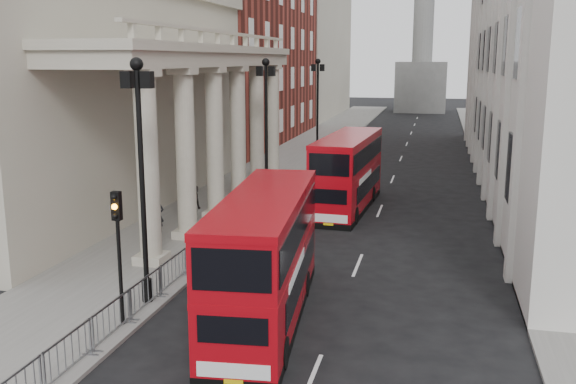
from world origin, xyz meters
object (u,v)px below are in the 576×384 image
object	(u,v)px
monument_column	(424,10)
bus_near	(265,255)
lamp_post_mid	(266,121)
pedestrian_b	(193,194)
traffic_light	(118,233)
bus_far	(348,171)
pedestrian_c	(215,197)
lamp_post_north	(318,103)
lamp_post_south	(141,165)
pedestrian_a	(157,215)

from	to	relation	value
monument_column	bus_near	size ratio (longest dim) A/B	5.51
lamp_post_mid	pedestrian_b	distance (m)	5.87
traffic_light	bus_far	distance (m)	18.70
bus_near	pedestrian_c	size ratio (longest dim) A/B	6.05
lamp_post_mid	traffic_light	bearing A→B (deg)	-89.68
monument_column	lamp_post_mid	distance (m)	73.14
lamp_post_mid	pedestrian_b	bearing A→B (deg)	-146.38
lamp_post_north	pedestrian_b	xyz separation A→B (m)	(-3.64, -18.42, -3.92)
pedestrian_b	pedestrian_c	distance (m)	1.45
monument_column	pedestrian_c	distance (m)	76.69
monument_column	lamp_post_north	bearing A→B (deg)	-96.72
traffic_light	pedestrian_c	bearing A→B (deg)	98.58
lamp_post_mid	bus_far	size ratio (longest dim) A/B	0.85
monument_column	bus_far	bearing A→B (deg)	-91.48
pedestrian_c	bus_far	bearing A→B (deg)	33.87
monument_column	bus_near	xyz separation A→B (m)	(-2.26, -88.31, -13.80)
lamp_post_south	pedestrian_a	distance (m)	9.95
lamp_post_north	traffic_light	size ratio (longest dim) A/B	1.93
monument_column	pedestrian_b	size ratio (longest dim) A/B	30.93
lamp_post_north	pedestrian_a	distance (m)	24.11
pedestrian_a	pedestrian_c	bearing A→B (deg)	64.33
lamp_post_mid	traffic_light	xyz separation A→B (m)	(0.10, -18.02, -1.80)
lamp_post_north	bus_near	world-z (taller)	lamp_post_north
bus_near	bus_far	bearing A→B (deg)	83.24
lamp_post_north	traffic_light	bearing A→B (deg)	-89.83
lamp_post_mid	traffic_light	distance (m)	18.11
lamp_post_south	bus_near	distance (m)	5.14
lamp_post_north	lamp_post_mid	bearing A→B (deg)	-90.00
monument_column	traffic_light	world-z (taller)	monument_column
lamp_post_mid	bus_near	bearing A→B (deg)	-75.09
monument_column	traffic_light	xyz separation A→B (m)	(-6.50, -90.02, -12.88)
pedestrian_a	lamp_post_mid	bearing A→B (deg)	54.00
pedestrian_b	pedestrian_c	size ratio (longest dim) A/B	1.08
lamp_post_mid	pedestrian_c	size ratio (longest dim) A/B	5.12
pedestrian_c	traffic_light	bearing A→B (deg)	-69.13
lamp_post_north	bus_far	xyz separation A→B (m)	(4.75, -15.93, -2.72)
lamp_post_mid	bus_near	size ratio (longest dim) A/B	0.85
monument_column	lamp_post_south	size ratio (longest dim) A/B	6.51
lamp_post_mid	monument_column	bearing A→B (deg)	84.76
bus_far	lamp_post_mid	bearing A→B (deg)	-175.89
traffic_light	bus_far	xyz separation A→B (m)	(4.65, 18.09, -0.91)
lamp_post_mid	pedestrian_a	world-z (taller)	lamp_post_mid
lamp_post_north	bus_far	size ratio (longest dim) A/B	0.85
lamp_post_mid	pedestrian_c	world-z (taller)	lamp_post_mid
pedestrian_b	bus_far	bearing A→B (deg)	163.27
pedestrian_c	bus_near	bearing A→B (deg)	-52.01
lamp_post_south	pedestrian_a	xyz separation A→B (m)	(-3.45, 8.46, -3.93)
pedestrian_a	pedestrian_c	distance (m)	5.01
monument_column	pedestrian_a	distance (m)	81.56
pedestrian_c	pedestrian_a	bearing A→B (deg)	-91.95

